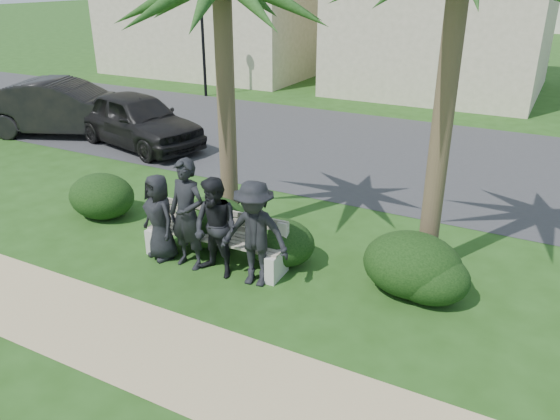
{
  "coord_description": "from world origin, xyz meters",
  "views": [
    {
      "loc": [
        4.11,
        -6.27,
        4.61
      ],
      "look_at": [
        0.26,
        1.0,
        1.03
      ],
      "focal_mm": 35.0,
      "sensor_mm": 36.0,
      "label": 1
    }
  ],
  "objects_px": {
    "man_a": "(159,217)",
    "man_c": "(216,228)",
    "man_d": "(255,234)",
    "car_b": "(65,108)",
    "street_lamp": "(202,20)",
    "man_b": "(187,214)",
    "park_bench": "(216,240)",
    "car_a": "(137,120)"
  },
  "relations": [
    {
      "from": "man_a",
      "to": "car_b",
      "type": "relative_size",
      "value": 0.3
    },
    {
      "from": "man_a",
      "to": "park_bench",
      "type": "bearing_deg",
      "value": 37.94
    },
    {
      "from": "man_d",
      "to": "man_c",
      "type": "bearing_deg",
      "value": 176.05
    },
    {
      "from": "man_a",
      "to": "man_d",
      "type": "relative_size",
      "value": 0.88
    },
    {
      "from": "park_bench",
      "to": "man_b",
      "type": "bearing_deg",
      "value": -135.56
    },
    {
      "from": "street_lamp",
      "to": "man_b",
      "type": "bearing_deg",
      "value": -56.01
    },
    {
      "from": "man_c",
      "to": "car_b",
      "type": "relative_size",
      "value": 0.33
    },
    {
      "from": "man_c",
      "to": "man_a",
      "type": "bearing_deg",
      "value": -172.75
    },
    {
      "from": "man_b",
      "to": "man_c",
      "type": "relative_size",
      "value": 1.13
    },
    {
      "from": "man_c",
      "to": "street_lamp",
      "type": "bearing_deg",
      "value": 135.51
    },
    {
      "from": "street_lamp",
      "to": "car_b",
      "type": "distance_m",
      "value": 7.08
    },
    {
      "from": "car_b",
      "to": "man_a",
      "type": "bearing_deg",
      "value": -145.45
    },
    {
      "from": "man_a",
      "to": "man_d",
      "type": "height_order",
      "value": "man_d"
    },
    {
      "from": "park_bench",
      "to": "car_a",
      "type": "xyz_separation_m",
      "value": [
        -5.88,
        4.74,
        0.36
      ]
    },
    {
      "from": "park_bench",
      "to": "man_b",
      "type": "relative_size",
      "value": 1.34
    },
    {
      "from": "car_b",
      "to": "man_b",
      "type": "bearing_deg",
      "value": -143.58
    },
    {
      "from": "street_lamp",
      "to": "man_b",
      "type": "distance_m",
      "value": 14.28
    },
    {
      "from": "park_bench",
      "to": "car_a",
      "type": "height_order",
      "value": "car_a"
    },
    {
      "from": "man_c",
      "to": "car_a",
      "type": "bearing_deg",
      "value": 150.0
    },
    {
      "from": "man_a",
      "to": "car_a",
      "type": "height_order",
      "value": "man_a"
    },
    {
      "from": "car_a",
      "to": "car_b",
      "type": "xyz_separation_m",
      "value": [
        -2.81,
        -0.08,
        0.07
      ]
    },
    {
      "from": "man_d",
      "to": "car_b",
      "type": "bearing_deg",
      "value": 144.73
    },
    {
      "from": "man_d",
      "to": "street_lamp",
      "type": "bearing_deg",
      "value": 120.07
    },
    {
      "from": "man_b",
      "to": "man_d",
      "type": "relative_size",
      "value": 1.09
    },
    {
      "from": "street_lamp",
      "to": "man_c",
      "type": "bearing_deg",
      "value": -54.18
    },
    {
      "from": "man_a",
      "to": "man_d",
      "type": "xyz_separation_m",
      "value": [
        1.89,
        -0.0,
        0.11
      ]
    },
    {
      "from": "street_lamp",
      "to": "park_bench",
      "type": "height_order",
      "value": "street_lamp"
    },
    {
      "from": "man_b",
      "to": "car_b",
      "type": "xyz_separation_m",
      "value": [
        -8.38,
        4.99,
        -0.12
      ]
    },
    {
      "from": "man_d",
      "to": "car_a",
      "type": "distance_m",
      "value": 8.51
    },
    {
      "from": "man_b",
      "to": "man_c",
      "type": "bearing_deg",
      "value": 0.01
    },
    {
      "from": "man_a",
      "to": "man_b",
      "type": "height_order",
      "value": "man_b"
    },
    {
      "from": "man_d",
      "to": "man_a",
      "type": "bearing_deg",
      "value": 171.92
    },
    {
      "from": "park_bench",
      "to": "car_a",
      "type": "relative_size",
      "value": 0.57
    },
    {
      "from": "street_lamp",
      "to": "man_c",
      "type": "height_order",
      "value": "street_lamp"
    },
    {
      "from": "park_bench",
      "to": "man_d",
      "type": "bearing_deg",
      "value": -20.77
    },
    {
      "from": "car_a",
      "to": "street_lamp",
      "type": "bearing_deg",
      "value": 33.11
    },
    {
      "from": "man_d",
      "to": "car_b",
      "type": "height_order",
      "value": "man_d"
    },
    {
      "from": "car_a",
      "to": "park_bench",
      "type": "bearing_deg",
      "value": -115.07
    },
    {
      "from": "street_lamp",
      "to": "car_b",
      "type": "xyz_separation_m",
      "value": [
        -0.48,
        -6.74,
        -2.11
      ]
    },
    {
      "from": "park_bench",
      "to": "car_a",
      "type": "bearing_deg",
      "value": 138.74
    },
    {
      "from": "man_a",
      "to": "man_d",
      "type": "bearing_deg",
      "value": 19.02
    },
    {
      "from": "man_a",
      "to": "man_c",
      "type": "bearing_deg",
      "value": 16.62
    }
  ]
}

